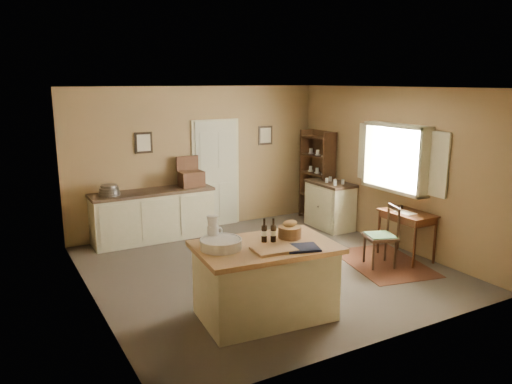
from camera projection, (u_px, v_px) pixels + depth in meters
ground at (265, 268)px, 7.59m from camera, size 5.00×5.00×0.00m
wall_back at (199, 159)px, 9.43m from camera, size 5.00×0.10×2.70m
wall_front at (386, 223)px, 5.17m from camera, size 5.00×0.10×2.70m
wall_left at (89, 201)px, 6.11m from camera, size 0.10×5.00×2.70m
wall_right at (392, 168)px, 8.49m from camera, size 0.10×5.00×2.70m
ceiling at (265, 88)px, 7.00m from camera, size 5.00×5.00×0.00m
door at (216, 173)px, 9.63m from camera, size 0.97×0.06×2.11m
framed_prints at (208, 139)px, 9.42m from camera, size 2.82×0.02×0.38m
window at (398, 158)px, 8.24m from camera, size 0.25×1.99×1.12m
work_island at (264, 279)px, 5.96m from camera, size 1.72×1.21×1.20m
sideboard at (154, 214)px, 8.88m from camera, size 2.17×0.61×1.18m
rug at (384, 263)px, 7.82m from camera, size 1.41×1.79×0.01m
writing_desk at (407, 218)px, 7.89m from camera, size 0.52×0.85×0.82m
desk_chair at (380, 237)px, 7.61m from camera, size 0.55×0.55×0.93m
right_cabinet at (330, 205)px, 9.62m from camera, size 0.56×1.00×0.99m
shelving_unit at (319, 176)px, 10.10m from camera, size 0.31×0.82×1.82m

